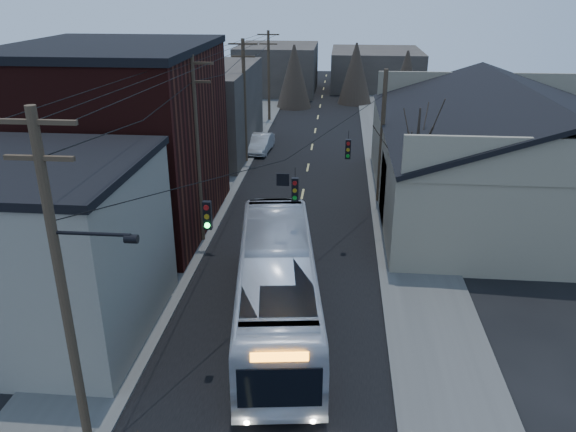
% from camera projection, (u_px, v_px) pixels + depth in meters
% --- Properties ---
extents(road_surface, '(9.00, 110.00, 0.02)m').
position_uv_depth(road_surface, '(306.00, 176.00, 41.70)').
color(road_surface, black).
rests_on(road_surface, ground).
extents(sidewalk_left, '(4.00, 110.00, 0.12)m').
position_uv_depth(sidewalk_left, '(220.00, 172.00, 42.24)').
color(sidewalk_left, '#474744').
rests_on(sidewalk_left, ground).
extents(sidewalk_right, '(4.00, 110.00, 0.12)m').
position_uv_depth(sidewalk_right, '(395.00, 178.00, 41.13)').
color(sidewalk_right, '#474744').
rests_on(sidewalk_right, ground).
extents(building_clapboard, '(8.00, 8.00, 7.00)m').
position_uv_depth(building_clapboard, '(43.00, 253.00, 21.81)').
color(building_clapboard, '#6E695C').
rests_on(building_clapboard, ground).
extents(building_brick, '(10.00, 12.00, 10.00)m').
position_uv_depth(building_brick, '(118.00, 142.00, 31.45)').
color(building_brick, black).
rests_on(building_brick, ground).
extents(building_left_far, '(9.00, 14.00, 7.00)m').
position_uv_depth(building_left_far, '(198.00, 110.00, 46.71)').
color(building_left_far, '#37302C').
rests_on(building_left_far, ground).
extents(warehouse, '(16.16, 20.60, 7.73)m').
position_uv_depth(warehouse, '(510.00, 166.00, 34.96)').
color(warehouse, gray).
rests_on(warehouse, ground).
extents(building_far_left, '(10.00, 12.00, 6.00)m').
position_uv_depth(building_far_left, '(278.00, 69.00, 73.29)').
color(building_far_left, '#37302C').
rests_on(building_far_left, ground).
extents(building_far_right, '(12.00, 14.00, 5.00)m').
position_uv_depth(building_far_right, '(376.00, 69.00, 76.97)').
color(building_far_right, '#37302C').
rests_on(building_far_right, ground).
extents(bare_tree, '(0.40, 0.40, 7.20)m').
position_uv_depth(bare_tree, '(414.00, 174.00, 30.57)').
color(bare_tree, black).
rests_on(bare_tree, ground).
extents(utility_lines, '(11.24, 45.28, 10.50)m').
position_uv_depth(utility_lines, '(251.00, 128.00, 34.69)').
color(utility_lines, '#382B1E').
rests_on(utility_lines, ground).
extents(bus, '(4.57, 13.13, 3.58)m').
position_uv_depth(bus, '(277.00, 286.00, 22.85)').
color(bus, silver).
rests_on(bus, ground).
extents(parked_car, '(1.91, 4.63, 1.49)m').
position_uv_depth(parked_car, '(261.00, 143.00, 47.37)').
color(parked_car, '#A8ACB0').
rests_on(parked_car, ground).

